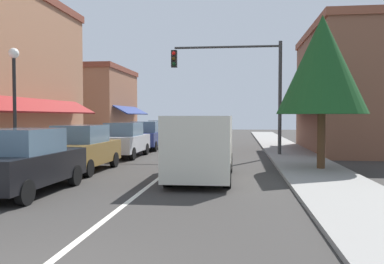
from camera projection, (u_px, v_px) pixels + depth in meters
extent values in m
plane|color=#33302D|center=(191.00, 153.00, 22.63)|extent=(80.00, 80.00, 0.00)
cube|color=#A39E99|center=(98.00, 151.00, 23.28)|extent=(2.60, 56.00, 0.12)
cube|color=gray|center=(290.00, 153.00, 21.98)|extent=(2.60, 56.00, 0.12)
cube|color=silver|center=(191.00, 153.00, 22.63)|extent=(0.14, 52.00, 0.01)
cube|color=slate|center=(20.00, 132.00, 17.43)|extent=(0.08, 10.64, 1.80)
cube|color=maroon|center=(33.00, 105.00, 17.31)|extent=(1.27, 11.76, 0.73)
cube|color=slate|center=(52.00, 48.00, 20.32)|extent=(0.08, 1.10, 1.30)
cube|color=brown|center=(355.00, 94.00, 23.36)|extent=(5.32, 10.00, 6.82)
cube|color=brown|center=(356.00, 32.00, 23.22)|extent=(5.52, 10.20, 0.40)
cube|color=slate|center=(309.00, 128.00, 23.75)|extent=(0.08, 7.60, 1.80)
cube|color=maroon|center=(299.00, 108.00, 23.77)|extent=(1.27, 8.40, 0.73)
cube|color=slate|center=(317.00, 64.00, 21.43)|extent=(0.08, 1.10, 1.30)
cube|color=slate|center=(304.00, 73.00, 25.79)|extent=(0.08, 1.10, 1.30)
cube|color=#8E5B42|center=(101.00, 107.00, 33.48)|extent=(4.10, 8.00, 5.73)
cube|color=brown|center=(101.00, 71.00, 33.36)|extent=(4.30, 8.20, 0.40)
cube|color=slate|center=(124.00, 124.00, 33.31)|extent=(0.08, 6.08, 1.80)
cube|color=navy|center=(131.00, 110.00, 33.19)|extent=(1.27, 6.72, 0.73)
cube|color=slate|center=(118.00, 91.00, 31.45)|extent=(0.08, 1.10, 1.30)
cube|color=slate|center=(130.00, 93.00, 34.94)|extent=(0.08, 1.10, 1.30)
cube|color=black|center=(26.00, 168.00, 10.79)|extent=(1.83, 4.14, 0.80)
cube|color=slate|center=(23.00, 141.00, 10.66)|extent=(1.57, 2.04, 0.66)
cylinder|color=black|center=(26.00, 174.00, 12.26)|extent=(0.22, 0.63, 0.62)
cylinder|color=black|center=(75.00, 175.00, 12.03)|extent=(0.22, 0.63, 0.62)
cylinder|color=black|center=(25.00, 193.00, 9.36)|extent=(0.22, 0.63, 0.62)
cube|color=brown|center=(82.00, 153.00, 15.12)|extent=(1.79, 4.13, 0.80)
cube|color=slate|center=(81.00, 134.00, 15.00)|extent=(1.56, 2.03, 0.66)
cylinder|color=black|center=(78.00, 159.00, 16.59)|extent=(0.21, 0.62, 0.62)
cylinder|color=black|center=(114.00, 160.00, 16.37)|extent=(0.21, 0.62, 0.62)
cylinder|color=black|center=(45.00, 167.00, 13.91)|extent=(0.21, 0.62, 0.62)
cylinder|color=black|center=(88.00, 168.00, 13.69)|extent=(0.21, 0.62, 0.62)
cube|color=#B7BABF|center=(125.00, 143.00, 20.38)|extent=(1.74, 4.11, 0.80)
cube|color=slate|center=(124.00, 129.00, 20.25)|extent=(1.53, 2.01, 0.66)
cylinder|color=black|center=(118.00, 149.00, 21.83)|extent=(0.20, 0.62, 0.62)
cylinder|color=black|center=(146.00, 149.00, 21.64)|extent=(0.20, 0.62, 0.62)
cylinder|color=black|center=(101.00, 153.00, 19.15)|extent=(0.20, 0.62, 0.62)
cylinder|color=black|center=(132.00, 154.00, 18.96)|extent=(0.20, 0.62, 0.62)
cube|color=navy|center=(147.00, 138.00, 24.95)|extent=(1.80, 4.13, 0.80)
cube|color=slate|center=(146.00, 127.00, 24.82)|extent=(1.56, 2.03, 0.66)
cylinder|color=black|center=(139.00, 143.00, 26.39)|extent=(0.21, 0.62, 0.62)
cylinder|color=black|center=(163.00, 143.00, 26.23)|extent=(0.21, 0.62, 0.62)
cylinder|color=black|center=(129.00, 146.00, 23.70)|extent=(0.21, 0.62, 0.62)
cylinder|color=black|center=(155.00, 146.00, 23.54)|extent=(0.21, 0.62, 0.62)
cube|color=#4C5156|center=(161.00, 134.00, 30.63)|extent=(1.77, 4.12, 0.80)
cube|color=slate|center=(161.00, 125.00, 30.50)|extent=(1.55, 2.02, 0.66)
cylinder|color=black|center=(155.00, 138.00, 32.08)|extent=(0.21, 0.62, 0.62)
cylinder|color=black|center=(174.00, 138.00, 31.88)|extent=(0.21, 0.62, 0.62)
cylinder|color=black|center=(147.00, 140.00, 29.40)|extent=(0.21, 0.62, 0.62)
cylinder|color=black|center=(168.00, 140.00, 29.20)|extent=(0.21, 0.62, 0.62)
cube|color=beige|center=(202.00, 144.00, 13.28)|extent=(1.99, 5.01, 1.90)
cube|color=slate|center=(207.00, 129.00, 15.64)|extent=(1.73, 0.28, 0.84)
cube|color=black|center=(207.00, 157.00, 15.87)|extent=(1.86, 0.21, 0.24)
cylinder|color=black|center=(182.00, 163.00, 14.95)|extent=(0.24, 0.72, 0.72)
cylinder|color=black|center=(229.00, 163.00, 14.75)|extent=(0.24, 0.72, 0.72)
cylinder|color=black|center=(168.00, 175.00, 11.87)|extent=(0.24, 0.72, 0.72)
cylinder|color=black|center=(227.00, 176.00, 11.67)|extent=(0.24, 0.72, 0.72)
cylinder|color=#333333|center=(280.00, 99.00, 20.60)|extent=(0.18, 0.18, 5.98)
cylinder|color=#333333|center=(227.00, 47.00, 20.81)|extent=(5.53, 0.12, 0.12)
cube|color=black|center=(174.00, 59.00, 20.99)|extent=(0.30, 0.24, 0.90)
sphere|color=red|center=(174.00, 53.00, 20.85)|extent=(0.20, 0.20, 0.20)
sphere|color=#3D2D0C|center=(174.00, 59.00, 20.86)|extent=(0.20, 0.20, 0.20)
sphere|color=#0C3316|center=(174.00, 64.00, 20.87)|extent=(0.20, 0.20, 0.20)
cylinder|color=black|center=(15.00, 118.00, 13.89)|extent=(0.12, 0.12, 4.11)
sphere|color=white|center=(14.00, 53.00, 13.80)|extent=(0.36, 0.36, 0.36)
cylinder|color=#4C331E|center=(321.00, 136.00, 15.12)|extent=(0.30, 0.30, 2.70)
cone|color=#19471E|center=(322.00, 65.00, 15.01)|extent=(3.39, 3.39, 3.73)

